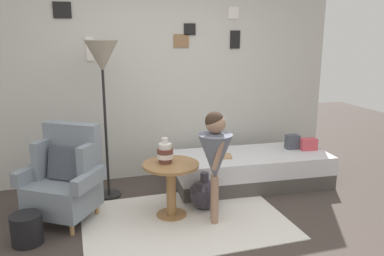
{
  "coord_description": "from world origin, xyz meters",
  "views": [
    {
      "loc": [
        -1.08,
        -3.02,
        1.87
      ],
      "look_at": [
        0.15,
        0.95,
        0.85
      ],
      "focal_mm": 36.8,
      "sensor_mm": 36.0,
      "label": 1
    }
  ],
  "objects_px": {
    "person_child": "(215,153)",
    "magazine_basket": "(27,229)",
    "side_table": "(171,179)",
    "floor_lamp": "(102,64)",
    "vase_striped": "(165,153)",
    "armchair": "(66,178)",
    "daybed": "(251,169)",
    "book_on_daybed": "(222,156)",
    "demijohn_near": "(204,194)"
  },
  "relations": [
    {
      "from": "daybed",
      "to": "floor_lamp",
      "type": "height_order",
      "value": "floor_lamp"
    },
    {
      "from": "side_table",
      "to": "demijohn_near",
      "type": "relative_size",
      "value": 1.4
    },
    {
      "from": "vase_striped",
      "to": "book_on_daybed",
      "type": "height_order",
      "value": "vase_striped"
    },
    {
      "from": "side_table",
      "to": "vase_striped",
      "type": "distance_m",
      "value": 0.28
    },
    {
      "from": "floor_lamp",
      "to": "vase_striped",
      "type": "bearing_deg",
      "value": -52.7
    },
    {
      "from": "armchair",
      "to": "magazine_basket",
      "type": "height_order",
      "value": "armchair"
    },
    {
      "from": "person_child",
      "to": "daybed",
      "type": "bearing_deg",
      "value": 45.68
    },
    {
      "from": "side_table",
      "to": "person_child",
      "type": "bearing_deg",
      "value": -33.31
    },
    {
      "from": "demijohn_near",
      "to": "person_child",
      "type": "bearing_deg",
      "value": -90.63
    },
    {
      "from": "demijohn_near",
      "to": "magazine_basket",
      "type": "xyz_separation_m",
      "value": [
        -1.77,
        -0.21,
        -0.03
      ]
    },
    {
      "from": "person_child",
      "to": "armchair",
      "type": "bearing_deg",
      "value": 159.8
    },
    {
      "from": "side_table",
      "to": "magazine_basket",
      "type": "xyz_separation_m",
      "value": [
        -1.38,
        -0.15,
        -0.27
      ]
    },
    {
      "from": "vase_striped",
      "to": "floor_lamp",
      "type": "bearing_deg",
      "value": 127.3
    },
    {
      "from": "side_table",
      "to": "vase_striped",
      "type": "bearing_deg",
      "value": 141.73
    },
    {
      "from": "side_table",
      "to": "floor_lamp",
      "type": "xyz_separation_m",
      "value": [
        -0.57,
        0.72,
        1.13
      ]
    },
    {
      "from": "demijohn_near",
      "to": "magazine_basket",
      "type": "height_order",
      "value": "demijohn_near"
    },
    {
      "from": "book_on_daybed",
      "to": "magazine_basket",
      "type": "distance_m",
      "value": 2.27
    },
    {
      "from": "magazine_basket",
      "to": "demijohn_near",
      "type": "bearing_deg",
      "value": 6.91
    },
    {
      "from": "armchair",
      "to": "person_child",
      "type": "xyz_separation_m",
      "value": [
        1.41,
        -0.52,
        0.29
      ]
    },
    {
      "from": "side_table",
      "to": "book_on_daybed",
      "type": "relative_size",
      "value": 2.61
    },
    {
      "from": "armchair",
      "to": "side_table",
      "type": "bearing_deg",
      "value": -14.6
    },
    {
      "from": "person_child",
      "to": "magazine_basket",
      "type": "height_order",
      "value": "person_child"
    },
    {
      "from": "daybed",
      "to": "vase_striped",
      "type": "height_order",
      "value": "vase_striped"
    },
    {
      "from": "floor_lamp",
      "to": "demijohn_near",
      "type": "relative_size",
      "value": 4.35
    },
    {
      "from": "vase_striped",
      "to": "book_on_daybed",
      "type": "bearing_deg",
      "value": 31.09
    },
    {
      "from": "side_table",
      "to": "floor_lamp",
      "type": "distance_m",
      "value": 1.45
    },
    {
      "from": "book_on_daybed",
      "to": "magazine_basket",
      "type": "height_order",
      "value": "book_on_daybed"
    },
    {
      "from": "daybed",
      "to": "book_on_daybed",
      "type": "relative_size",
      "value": 8.87
    },
    {
      "from": "book_on_daybed",
      "to": "demijohn_near",
      "type": "xyz_separation_m",
      "value": [
        -0.38,
        -0.47,
        -0.25
      ]
    },
    {
      "from": "side_table",
      "to": "vase_striped",
      "type": "relative_size",
      "value": 2.19
    },
    {
      "from": "side_table",
      "to": "demijohn_near",
      "type": "bearing_deg",
      "value": 9.74
    },
    {
      "from": "person_child",
      "to": "magazine_basket",
      "type": "distance_m",
      "value": 1.86
    },
    {
      "from": "vase_striped",
      "to": "daybed",
      "type": "bearing_deg",
      "value": 23.08
    },
    {
      "from": "armchair",
      "to": "floor_lamp",
      "type": "bearing_deg",
      "value": 44.97
    },
    {
      "from": "person_child",
      "to": "book_on_daybed",
      "type": "relative_size",
      "value": 5.17
    },
    {
      "from": "vase_striped",
      "to": "person_child",
      "type": "xyz_separation_m",
      "value": [
        0.43,
        -0.29,
        0.05
      ]
    },
    {
      "from": "daybed",
      "to": "book_on_daybed",
      "type": "bearing_deg",
      "value": -176.17
    },
    {
      "from": "armchair",
      "to": "vase_striped",
      "type": "relative_size",
      "value": 3.7
    },
    {
      "from": "floor_lamp",
      "to": "demijohn_near",
      "type": "height_order",
      "value": "floor_lamp"
    },
    {
      "from": "magazine_basket",
      "to": "armchair",
      "type": "bearing_deg",
      "value": 49.46
    },
    {
      "from": "side_table",
      "to": "book_on_daybed",
      "type": "bearing_deg",
      "value": 34.66
    },
    {
      "from": "side_table",
      "to": "book_on_daybed",
      "type": "xyz_separation_m",
      "value": [
        0.77,
        0.53,
        0.0
      ]
    },
    {
      "from": "daybed",
      "to": "floor_lamp",
      "type": "relative_size",
      "value": 1.09
    },
    {
      "from": "person_child",
      "to": "side_table",
      "type": "bearing_deg",
      "value": 146.69
    },
    {
      "from": "side_table",
      "to": "demijohn_near",
      "type": "distance_m",
      "value": 0.46
    },
    {
      "from": "daybed",
      "to": "magazine_basket",
      "type": "xyz_separation_m",
      "value": [
        -2.56,
        -0.71,
        -0.06
      ]
    },
    {
      "from": "book_on_daybed",
      "to": "magazine_basket",
      "type": "xyz_separation_m",
      "value": [
        -2.15,
        -0.68,
        -0.28
      ]
    },
    {
      "from": "book_on_daybed",
      "to": "magazine_basket",
      "type": "relative_size",
      "value": 0.79
    },
    {
      "from": "vase_striped",
      "to": "magazine_basket",
      "type": "bearing_deg",
      "value": -172.03
    },
    {
      "from": "side_table",
      "to": "floor_lamp",
      "type": "bearing_deg",
      "value": 128.26
    }
  ]
}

